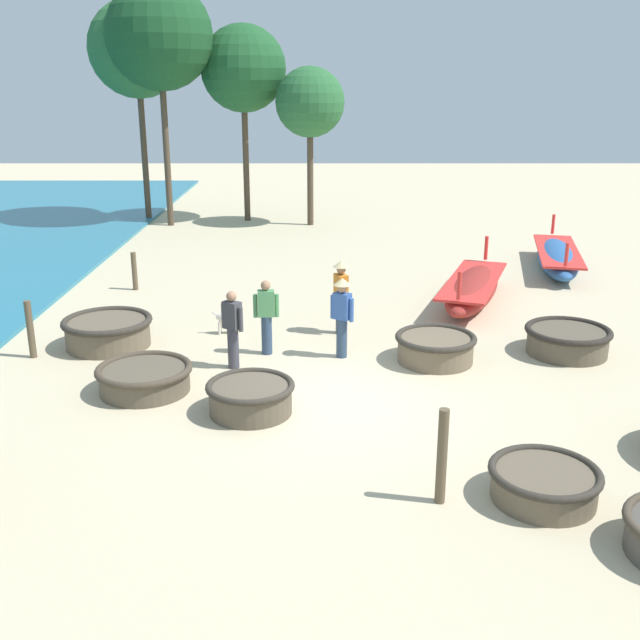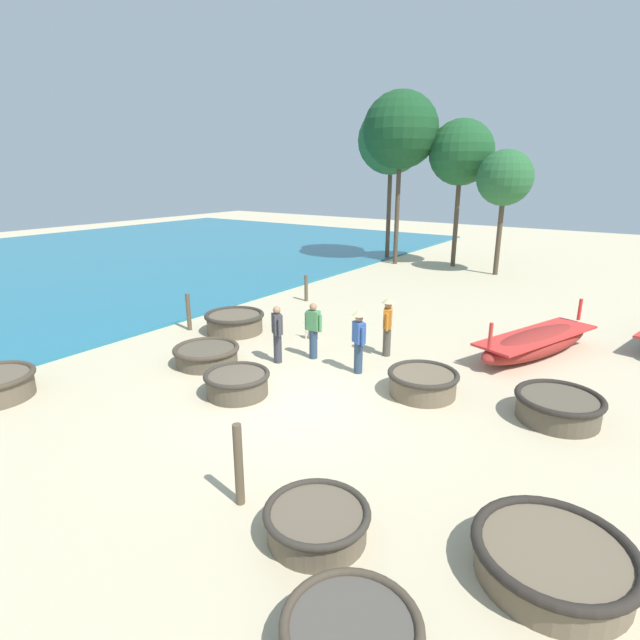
% 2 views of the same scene
% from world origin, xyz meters
% --- Properties ---
extents(ground_plane, '(80.00, 80.00, 0.00)m').
position_xyz_m(ground_plane, '(0.00, 0.00, 0.00)').
color(ground_plane, '#C6B793').
extents(sea, '(28.00, 52.00, 0.10)m').
position_xyz_m(sea, '(-20.95, 4.00, 0.05)').
color(sea, teal).
rests_on(sea, ground).
extents(coracle_tilted, '(1.76, 1.76, 0.57)m').
position_xyz_m(coracle_tilted, '(4.97, 2.50, 0.31)').
color(coracle_tilted, brown).
rests_on(coracle_tilted, ground).
extents(coracle_beside_post, '(2.04, 2.04, 0.52)m').
position_xyz_m(coracle_beside_post, '(5.74, -2.09, 0.29)').
color(coracle_beside_post, brown).
rests_on(coracle_beside_post, ground).
extents(coracle_far_left, '(1.90, 1.90, 0.64)m').
position_xyz_m(coracle_far_left, '(-4.68, 2.96, 0.35)').
color(coracle_far_left, brown).
rests_on(coracle_far_left, ground).
extents(coracle_front_right, '(1.53, 1.53, 0.50)m').
position_xyz_m(coracle_front_right, '(4.21, -4.47, 0.27)').
color(coracle_front_right, '#4C473F').
rests_on(coracle_front_right, ground).
extents(coracle_front_left, '(1.76, 1.76, 0.50)m').
position_xyz_m(coracle_front_left, '(-3.36, 0.53, 0.27)').
color(coracle_front_left, brown).
rests_on(coracle_front_left, ground).
extents(coracle_upturned, '(1.52, 1.52, 0.55)m').
position_xyz_m(coracle_upturned, '(-1.34, -0.40, 0.30)').
color(coracle_upturned, brown).
rests_on(coracle_upturned, ground).
extents(coracle_far_right, '(1.52, 1.52, 0.47)m').
position_xyz_m(coracle_far_right, '(2.87, -3.19, 0.26)').
color(coracle_far_right, brown).
rests_on(coracle_far_right, ground).
extents(coracle_center, '(1.64, 1.64, 0.57)m').
position_xyz_m(coracle_center, '(2.17, 2.05, 0.31)').
color(coracle_center, brown).
rests_on(coracle_center, ground).
extents(long_boat_blue_hull, '(2.64, 4.73, 1.33)m').
position_xyz_m(long_boat_blue_hull, '(3.72, 6.22, 0.38)').
color(long_boat_blue_hull, maroon).
rests_on(long_boat_blue_hull, ground).
extents(fisherman_with_hat, '(0.45, 0.38, 1.57)m').
position_xyz_m(fisherman_with_hat, '(-1.87, 1.70, 0.84)').
color(fisherman_with_hat, '#383842').
rests_on(fisherman_with_hat, ground).
extents(fisherman_by_coracle, '(0.46, 0.37, 1.67)m').
position_xyz_m(fisherman_by_coracle, '(0.29, 2.31, 0.96)').
color(fisherman_by_coracle, '#2D425B').
rests_on(fisherman_by_coracle, ground).
extents(fisherman_standing_right, '(0.53, 0.25, 1.57)m').
position_xyz_m(fisherman_standing_right, '(-1.26, 2.51, 0.84)').
color(fisherman_standing_right, '#2D425B').
rests_on(fisherman_standing_right, ground).
extents(fisherman_standing_left, '(0.36, 0.50, 1.67)m').
position_xyz_m(fisherman_standing_left, '(0.30, 3.84, 0.96)').
color(fisherman_standing_left, '#4C473D').
rests_on(fisherman_standing_left, ground).
extents(dog, '(0.69, 0.20, 0.55)m').
position_xyz_m(dog, '(-2.19, 3.79, 0.37)').
color(dog, beige).
rests_on(dog, ground).
extents(mooring_post_inland, '(0.14, 0.14, 1.04)m').
position_xyz_m(mooring_post_inland, '(-5.18, 7.50, 0.52)').
color(mooring_post_inland, brown).
rests_on(mooring_post_inland, ground).
extents(mooring_post_shoreline, '(0.14, 0.14, 1.37)m').
position_xyz_m(mooring_post_shoreline, '(1.46, -3.26, 0.68)').
color(mooring_post_shoreline, brown).
rests_on(mooring_post_shoreline, ground).
extents(mooring_post_mid_beach, '(0.14, 0.14, 1.21)m').
position_xyz_m(mooring_post_mid_beach, '(-6.05, 2.28, 0.60)').
color(mooring_post_mid_beach, brown).
rests_on(mooring_post_mid_beach, ground).
extents(tree_left_mid, '(3.93, 3.93, 8.95)m').
position_xyz_m(tree_left_mid, '(-6.02, 17.00, 6.97)').
color(tree_left_mid, '#4C3D2D').
rests_on(tree_left_mid, ground).
extents(tree_tall_back, '(3.70, 3.70, 8.44)m').
position_xyz_m(tree_tall_back, '(-7.15, 18.22, 6.57)').
color(tree_tall_back, '#4C3D2D').
rests_on(tree_tall_back, ground).
extents(tree_right_mid, '(2.62, 2.62, 5.96)m').
position_xyz_m(tree_right_mid, '(-0.54, 17.12, 4.62)').
color(tree_right_mid, '#4C3D2D').
rests_on(tree_right_mid, ground).
extents(tree_center, '(3.30, 3.30, 7.52)m').
position_xyz_m(tree_center, '(-3.11, 18.11, 5.84)').
color(tree_center, '#4C3D2D').
rests_on(tree_center, ground).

